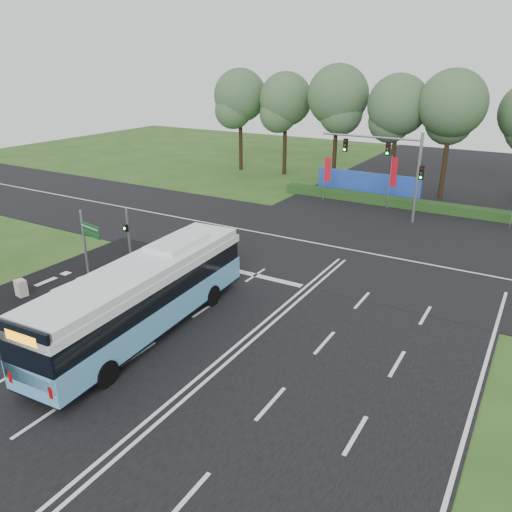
{
  "coord_description": "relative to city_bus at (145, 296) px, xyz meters",
  "views": [
    {
      "loc": [
        10.6,
        -18.39,
        11.85
      ],
      "look_at": [
        -1.48,
        2.0,
        2.63
      ],
      "focal_mm": 35.0,
      "sensor_mm": 36.0,
      "label": 1
    }
  ],
  "objects": [
    {
      "name": "kerb_strip",
      "position": [
        -5.8,
        0.24,
        -1.82
      ],
      "size": [
        0.25,
        18.0,
        0.12
      ],
      "primitive_type": "cube",
      "color": "gray",
      "rests_on": "ground"
    },
    {
      "name": "hedge",
      "position": [
        4.3,
        27.74,
        -1.48
      ],
      "size": [
        22.0,
        1.2,
        0.8
      ],
      "primitive_type": "cube",
      "color": "#163413",
      "rests_on": "ground"
    },
    {
      "name": "banner_flag_left",
      "position": [
        -2.3,
        26.37,
        0.79
      ],
      "size": [
        0.59,
        0.2,
        4.07
      ],
      "rotation": [
        0.0,
        0.0,
        0.26
      ],
      "color": "gray",
      "rests_on": "ground"
    },
    {
      "name": "road_main",
      "position": [
        4.3,
        3.24,
        -1.86
      ],
      "size": [
        20.0,
        120.0,
        0.04
      ],
      "primitive_type": "cube",
      "color": "black",
      "rests_on": "ground"
    },
    {
      "name": "bike_path",
      "position": [
        -8.2,
        0.24,
        -1.85
      ],
      "size": [
        5.0,
        18.0,
        0.06
      ],
      "primitive_type": "cube",
      "color": "black",
      "rests_on": "ground"
    },
    {
      "name": "traffic_light_gantry",
      "position": [
        4.51,
        23.74,
        2.78
      ],
      "size": [
        8.41,
        0.28,
        7.0
      ],
      "color": "gray",
      "rests_on": "ground"
    },
    {
      "name": "pedestrian_signal",
      "position": [
        -6.34,
        5.5,
        0.18
      ],
      "size": [
        0.36,
        0.43,
        3.77
      ],
      "rotation": [
        0.0,
        0.0,
        -0.43
      ],
      "color": "gray",
      "rests_on": "ground"
    },
    {
      "name": "street_sign",
      "position": [
        -6.0,
        2.14,
        0.89
      ],
      "size": [
        1.71,
        0.42,
        4.45
      ],
      "rotation": [
        0.0,
        0.0,
        -0.2
      ],
      "color": "gray",
      "rests_on": "ground"
    },
    {
      "name": "city_bus",
      "position": [
        0.0,
        0.0,
        0.0
      ],
      "size": [
        3.53,
        13.16,
        3.74
      ],
      "rotation": [
        0.0,
        0.0,
        0.06
      ],
      "color": "#5AA2D0",
      "rests_on": "ground"
    },
    {
      "name": "banner_flag_mid",
      "position": [
        3.65,
        26.37,
        1.14
      ],
      "size": [
        0.64,
        0.3,
        4.63
      ],
      "rotation": [
        0.0,
        0.0,
        -0.39
      ],
      "color": "gray",
      "rests_on": "ground"
    },
    {
      "name": "ground",
      "position": [
        4.3,
        3.24,
        -1.88
      ],
      "size": [
        120.0,
        120.0,
        0.0
      ],
      "primitive_type": "plane",
      "color": "#294E1A",
      "rests_on": "ground"
    },
    {
      "name": "blue_hoarding",
      "position": [
        0.3,
        30.24,
        -0.78
      ],
      "size": [
        10.0,
        0.3,
        2.2
      ],
      "primitive_type": "cube",
      "color": "#2044B0",
      "rests_on": "ground"
    },
    {
      "name": "utility_cabinet",
      "position": [
        -8.45,
        -0.61,
        -1.4
      ],
      "size": [
        0.66,
        0.58,
        0.96
      ],
      "primitive_type": "cube",
      "rotation": [
        0.0,
        0.0,
        -0.19
      ],
      "color": "beige",
      "rests_on": "ground"
    },
    {
      "name": "eucalyptus_row",
      "position": [
        1.89,
        33.74,
        6.64
      ],
      "size": [
        42.03,
        8.65,
        12.76
      ],
      "color": "black",
      "rests_on": "ground"
    },
    {
      "name": "road_cross",
      "position": [
        4.3,
        15.24,
        -1.86
      ],
      "size": [
        120.0,
        14.0,
        0.05
      ],
      "primitive_type": "cube",
      "color": "black",
      "rests_on": "ground"
    }
  ]
}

